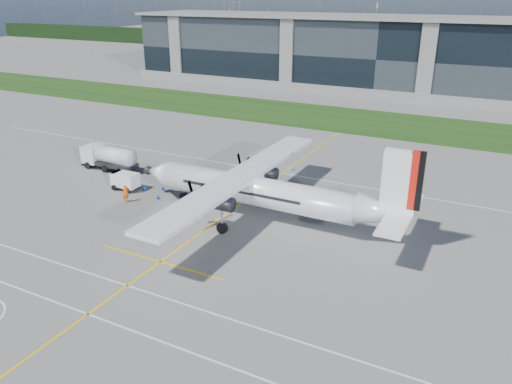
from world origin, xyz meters
The scene contains 15 objects.
ground centered at (0.00, 40.00, 0.00)m, with size 400.00×400.00×0.00m, color #62605D.
grass_strip centered at (0.00, 48.00, 0.02)m, with size 400.00×18.00×0.04m, color #173D10.
terminal_building centered at (0.00, 80.00, 7.50)m, with size 120.00×20.00×15.00m, color black.
tree_line centered at (0.00, 140.00, 3.00)m, with size 400.00×6.00×6.00m, color black.
pylon_west centered at (-80.00, 150.00, 15.00)m, with size 9.00×4.60×30.00m, color gray, non-canonical shape.
yellow_taxiway_centerline centered at (3.00, 10.00, 0.01)m, with size 0.20×70.00×0.01m, color yellow.
white_lane_line centered at (0.00, -14.00, 0.01)m, with size 90.00×0.15×0.01m, color white.
turboprop_aircraft centered at (6.90, 5.31, 4.40)m, with size 28.30×29.35×8.80m, color white, non-canonical shape.
fuel_tanker_truck centered at (-17.13, 9.51, 1.45)m, with size 7.72×2.51×2.89m, color silver, non-canonical shape.
baggage_tug centered at (-10.31, 5.23, 0.95)m, with size 3.15×1.89×1.89m, color white, non-canonical shape.
ground_crew_person centered at (-7.85, 2.45, 1.05)m, with size 0.86×0.61×2.10m, color #F25907.
safety_cone_nose_port centered at (-5.43, 4.60, 0.25)m, with size 0.36×0.36×0.50m, color #0A40BA.
safety_cone_nose_stbd centered at (-6.61, 6.99, 0.25)m, with size 0.36×0.36×0.50m, color #0A40BA.
safety_cone_stbdwing centered at (3.75, 19.52, 0.25)m, with size 0.36×0.36×0.50m, color #0A40BA.
safety_cone_fwd centered at (-8.30, 5.93, 0.25)m, with size 0.36×0.36×0.50m, color #0A40BA.
Camera 1 is at (26.27, -33.96, 20.47)m, focal length 35.00 mm.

